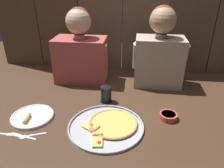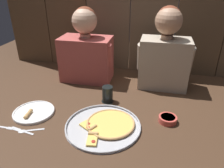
# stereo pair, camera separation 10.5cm
# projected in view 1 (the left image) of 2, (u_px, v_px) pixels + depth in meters

# --- Properties ---
(ground_plane) EXTENTS (3.20, 3.20, 0.00)m
(ground_plane) POSITION_uv_depth(u_px,v_px,m) (111.00, 119.00, 1.27)
(ground_plane) COLOR #422B1C
(pizza_tray) EXTENTS (0.42, 0.42, 0.03)m
(pizza_tray) POSITION_uv_depth(u_px,v_px,m) (108.00, 125.00, 1.20)
(pizza_tray) COLOR #B2B2B7
(pizza_tray) RESTS_ON ground
(dinner_plate) EXTENTS (0.25, 0.25, 0.03)m
(dinner_plate) POSITION_uv_depth(u_px,v_px,m) (32.00, 116.00, 1.28)
(dinner_plate) COLOR white
(dinner_plate) RESTS_ON ground
(drinking_glass) EXTENTS (0.08, 0.08, 0.11)m
(drinking_glass) POSITION_uv_depth(u_px,v_px,m) (106.00, 94.00, 1.42)
(drinking_glass) COLOR black
(drinking_glass) RESTS_ON ground
(dipping_bowl) EXTENTS (0.10, 0.10, 0.03)m
(dipping_bowl) POSITION_uv_depth(u_px,v_px,m) (168.00, 116.00, 1.26)
(dipping_bowl) COLOR #CC4C42
(dipping_bowl) RESTS_ON ground
(table_fork) EXTENTS (0.13, 0.02, 0.01)m
(table_fork) POSITION_uv_depth(u_px,v_px,m) (3.00, 134.00, 1.15)
(table_fork) COLOR silver
(table_fork) RESTS_ON ground
(table_knife) EXTENTS (0.16, 0.05, 0.01)m
(table_knife) POSITION_uv_depth(u_px,v_px,m) (23.00, 136.00, 1.13)
(table_knife) COLOR silver
(table_knife) RESTS_ON ground
(table_spoon) EXTENTS (0.14, 0.07, 0.01)m
(table_spoon) POSITION_uv_depth(u_px,v_px,m) (28.00, 136.00, 1.13)
(table_spoon) COLOR silver
(table_spoon) RESTS_ON ground
(diner_left) EXTENTS (0.42, 0.23, 0.56)m
(diner_left) POSITION_uv_depth(u_px,v_px,m) (80.00, 50.00, 1.63)
(diner_left) COLOR #AD4C47
(diner_left) RESTS_ON ground
(diner_right) EXTENTS (0.39, 0.21, 0.58)m
(diner_right) POSITION_uv_depth(u_px,v_px,m) (160.00, 50.00, 1.56)
(diner_right) COLOR #B2A38E
(diner_right) RESTS_ON ground
(wooden_backdrop_wall) EXTENTS (2.19, 0.03, 1.14)m
(wooden_backdrop_wall) POSITION_uv_depth(u_px,v_px,m) (123.00, 1.00, 1.71)
(wooden_backdrop_wall) COLOR brown
(wooden_backdrop_wall) RESTS_ON ground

